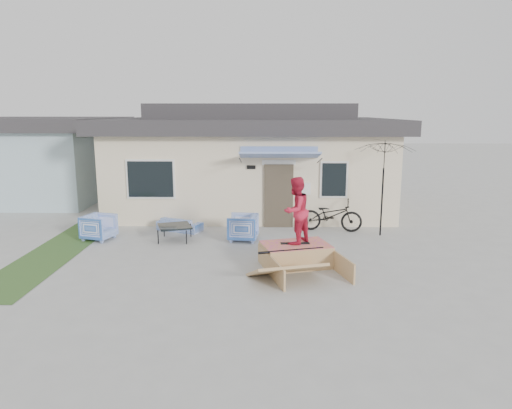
{
  "coord_description": "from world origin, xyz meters",
  "views": [
    {
      "loc": [
        0.5,
        -10.61,
        3.81
      ],
      "look_at": [
        0.3,
        1.8,
        1.3
      ],
      "focal_mm": 32.7,
      "sensor_mm": 36.0,
      "label": 1
    }
  ],
  "objects_px": {
    "loveseat": "(180,222)",
    "skate_ramp": "(296,255)",
    "armchair_left": "(99,226)",
    "skater": "(296,209)",
    "coffee_table": "(175,233)",
    "skateboard": "(295,243)",
    "bicycle": "(331,212)",
    "patio_umbrella": "(383,180)",
    "armchair_right": "(243,226)"
  },
  "relations": [
    {
      "from": "bicycle",
      "to": "loveseat",
      "type": "bearing_deg",
      "value": 100.13
    },
    {
      "from": "skater",
      "to": "loveseat",
      "type": "bearing_deg",
      "value": -94.66
    },
    {
      "from": "coffee_table",
      "to": "skate_ramp",
      "type": "bearing_deg",
      "value": -32.95
    },
    {
      "from": "loveseat",
      "to": "skateboard",
      "type": "height_order",
      "value": "skateboard"
    },
    {
      "from": "armchair_left",
      "to": "skate_ramp",
      "type": "relative_size",
      "value": 0.39
    },
    {
      "from": "bicycle",
      "to": "skateboard",
      "type": "relative_size",
      "value": 2.71
    },
    {
      "from": "coffee_table",
      "to": "skateboard",
      "type": "height_order",
      "value": "skateboard"
    },
    {
      "from": "skateboard",
      "to": "skater",
      "type": "height_order",
      "value": "skater"
    },
    {
      "from": "skate_ramp",
      "to": "patio_umbrella",
      "type": "bearing_deg",
      "value": 30.37
    },
    {
      "from": "loveseat",
      "to": "armchair_left",
      "type": "bearing_deg",
      "value": 50.01
    },
    {
      "from": "coffee_table",
      "to": "bicycle",
      "type": "bearing_deg",
      "value": 13.84
    },
    {
      "from": "loveseat",
      "to": "bicycle",
      "type": "bearing_deg",
      "value": -155.88
    },
    {
      "from": "bicycle",
      "to": "skater",
      "type": "height_order",
      "value": "skater"
    },
    {
      "from": "armchair_left",
      "to": "skate_ramp",
      "type": "height_order",
      "value": "armchair_left"
    },
    {
      "from": "bicycle",
      "to": "skater",
      "type": "bearing_deg",
      "value": 167.59
    },
    {
      "from": "coffee_table",
      "to": "skater",
      "type": "xyz_separation_m",
      "value": [
        3.44,
        -2.18,
        1.19
      ]
    },
    {
      "from": "coffee_table",
      "to": "patio_umbrella",
      "type": "height_order",
      "value": "patio_umbrella"
    },
    {
      "from": "armchair_right",
      "to": "patio_umbrella",
      "type": "bearing_deg",
      "value": 104.16
    },
    {
      "from": "armchair_right",
      "to": "patio_umbrella",
      "type": "height_order",
      "value": "patio_umbrella"
    },
    {
      "from": "armchair_left",
      "to": "coffee_table",
      "type": "bearing_deg",
      "value": -74.79
    },
    {
      "from": "coffee_table",
      "to": "bicycle",
      "type": "xyz_separation_m",
      "value": [
        4.81,
        1.18,
        0.4
      ]
    },
    {
      "from": "bicycle",
      "to": "armchair_left",
      "type": "bearing_deg",
      "value": 108.84
    },
    {
      "from": "coffee_table",
      "to": "skate_ramp",
      "type": "xyz_separation_m",
      "value": [
        3.45,
        -2.24,
        0.04
      ]
    },
    {
      "from": "patio_umbrella",
      "to": "bicycle",
      "type": "bearing_deg",
      "value": 160.55
    },
    {
      "from": "skateboard",
      "to": "skater",
      "type": "xyz_separation_m",
      "value": [
        0.0,
        0.0,
        0.85
      ]
    },
    {
      "from": "loveseat",
      "to": "bicycle",
      "type": "distance_m",
      "value": 4.87
    },
    {
      "from": "loveseat",
      "to": "skate_ramp",
      "type": "relative_size",
      "value": 0.67
    },
    {
      "from": "bicycle",
      "to": "skate_ramp",
      "type": "distance_m",
      "value": 3.7
    },
    {
      "from": "coffee_table",
      "to": "skateboard",
      "type": "distance_m",
      "value": 4.09
    },
    {
      "from": "loveseat",
      "to": "bicycle",
      "type": "relative_size",
      "value": 0.74
    },
    {
      "from": "loveseat",
      "to": "skater",
      "type": "relative_size",
      "value": 0.87
    },
    {
      "from": "bicycle",
      "to": "skateboard",
      "type": "distance_m",
      "value": 3.64
    },
    {
      "from": "armchair_left",
      "to": "bicycle",
      "type": "height_order",
      "value": "bicycle"
    },
    {
      "from": "skate_ramp",
      "to": "skateboard",
      "type": "height_order",
      "value": "skateboard"
    },
    {
      "from": "loveseat",
      "to": "skate_ramp",
      "type": "bearing_deg",
      "value": 159.71
    },
    {
      "from": "armchair_right",
      "to": "skateboard",
      "type": "height_order",
      "value": "armchair_right"
    },
    {
      "from": "armchair_left",
      "to": "bicycle",
      "type": "distance_m",
      "value": 7.19
    },
    {
      "from": "coffee_table",
      "to": "patio_umbrella",
      "type": "bearing_deg",
      "value": 6.06
    },
    {
      "from": "armchair_right",
      "to": "skater",
      "type": "height_order",
      "value": "skater"
    },
    {
      "from": "bicycle",
      "to": "skateboard",
      "type": "xyz_separation_m",
      "value": [
        -1.37,
        -3.37,
        -0.07
      ]
    },
    {
      "from": "coffee_table",
      "to": "bicycle",
      "type": "distance_m",
      "value": 4.97
    },
    {
      "from": "armchair_right",
      "to": "armchair_left",
      "type": "bearing_deg",
      "value": -84.24
    },
    {
      "from": "bicycle",
      "to": "coffee_table",
      "type": "bearing_deg",
      "value": 113.55
    },
    {
      "from": "armchair_left",
      "to": "coffee_table",
      "type": "relative_size",
      "value": 0.91
    },
    {
      "from": "armchair_right",
      "to": "skateboard",
      "type": "distance_m",
      "value": 2.64
    },
    {
      "from": "loveseat",
      "to": "patio_umbrella",
      "type": "xyz_separation_m",
      "value": [
        6.33,
        -0.48,
        1.46
      ]
    },
    {
      "from": "loveseat",
      "to": "patio_umbrella",
      "type": "height_order",
      "value": "patio_umbrella"
    },
    {
      "from": "armchair_left",
      "to": "skate_ramp",
      "type": "distance_m",
      "value": 6.18
    },
    {
      "from": "bicycle",
      "to": "patio_umbrella",
      "type": "xyz_separation_m",
      "value": [
        1.47,
        -0.52,
        1.12
      ]
    },
    {
      "from": "coffee_table",
      "to": "skateboard",
      "type": "relative_size",
      "value": 1.27
    }
  ]
}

